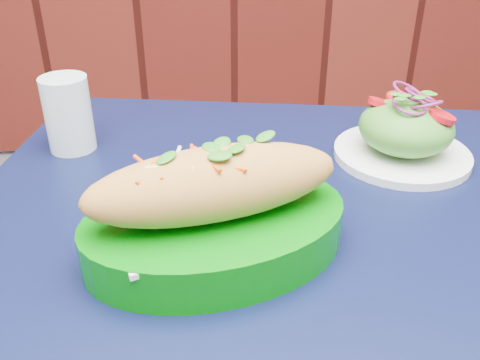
{
  "coord_description": "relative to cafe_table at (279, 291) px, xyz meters",
  "views": [
    {
      "loc": [
        0.25,
        0.72,
        1.11
      ],
      "look_at": [
        0.29,
        1.24,
        0.81
      ],
      "focal_mm": 40.0,
      "sensor_mm": 36.0,
      "label": 1
    }
  ],
  "objects": [
    {
      "name": "cafe_table",
      "position": [
        0.0,
        0.0,
        0.0
      ],
      "size": [
        0.92,
        0.92,
        0.75
      ],
      "rotation": [
        0.0,
        0.0,
        -0.17
      ],
      "color": "black",
      "rests_on": "ground"
    },
    {
      "name": "banh_mi_basket",
      "position": [
        -0.08,
        -0.03,
        0.14
      ],
      "size": [
        0.32,
        0.25,
        0.13
      ],
      "rotation": [
        0.0,
        0.0,
        0.25
      ],
      "color": "#007107",
      "rests_on": "cafe_table"
    },
    {
      "name": "salad_plate",
      "position": [
        0.2,
        0.17,
        0.13
      ],
      "size": [
        0.19,
        0.19,
        0.1
      ],
      "rotation": [
        0.0,
        0.0,
        -0.14
      ],
      "color": "white",
      "rests_on": "cafe_table"
    },
    {
      "name": "water_glass",
      "position": [
        -0.28,
        0.24,
        0.14
      ],
      "size": [
        0.07,
        0.07,
        0.11
      ],
      "primitive_type": "cylinder",
      "color": "silver",
      "rests_on": "cafe_table"
    }
  ]
}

